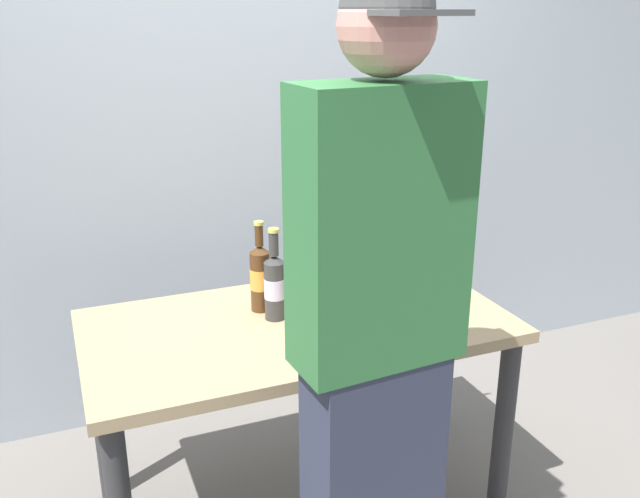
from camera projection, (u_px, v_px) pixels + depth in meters
The scene contains 6 objects.
desk at pixel (298, 350), 2.38m from camera, with size 1.44×0.76×0.77m.
laptop at pixel (406, 281), 2.57m from camera, with size 0.40×0.36×0.21m.
beer_bottle_amber at pixel (260, 276), 2.39m from camera, with size 0.07×0.07×0.33m.
beer_bottle_brown at pixel (275, 285), 2.32m from camera, with size 0.07×0.07×0.33m.
person_figure at pixel (377, 345), 1.69m from camera, with size 0.43×0.30×1.89m.
back_wall at pixel (225, 127), 2.95m from camera, with size 6.00×0.10×2.60m, color #99A3AD.
Camera 1 is at (-0.73, -2.00, 1.78)m, focal length 38.30 mm.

